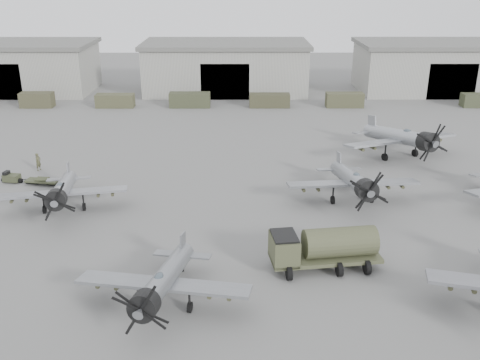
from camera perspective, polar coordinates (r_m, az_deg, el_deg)
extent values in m
plane|color=slate|center=(39.54, -3.41, -9.69)|extent=(220.00, 220.00, 0.00)
cube|color=#A4A49A|center=(105.14, -23.11, 10.85)|extent=(28.00, 14.00, 8.00)
cube|color=#60605B|center=(104.55, -23.47, 13.17)|extent=(29.00, 14.80, 0.70)
cube|color=#A4A49A|center=(97.18, -1.53, 11.78)|extent=(28.00, 14.00, 8.00)
cube|color=#60605B|center=(96.54, -1.56, 14.32)|extent=(29.00, 14.80, 0.70)
cube|color=black|center=(90.68, -1.62, 10.42)|extent=(8.12, 0.40, 6.00)
cube|color=#A4A49A|center=(103.54, 20.42, 11.07)|extent=(28.00, 14.00, 8.00)
cube|color=#60605B|center=(102.94, 20.74, 13.44)|extent=(29.00, 14.80, 0.70)
cube|color=black|center=(97.46, 21.68, 9.72)|extent=(8.12, 0.40, 6.00)
cube|color=#403F2A|center=(91.71, -20.84, 8.00)|extent=(5.11, 2.20, 2.35)
cube|color=#44442C|center=(88.18, -13.18, 8.25)|extent=(6.00, 2.20, 2.08)
cube|color=#383D28|center=(86.29, -5.37, 8.51)|extent=(6.45, 2.20, 2.30)
cube|color=#3B3A26|center=(86.12, 3.16, 8.48)|extent=(6.40, 2.20, 2.12)
cube|color=#42422B|center=(87.61, 11.09, 8.39)|extent=(5.90, 2.20, 2.25)
cylinder|color=gray|center=(35.41, -7.90, -10.17)|extent=(2.89, 9.63, 2.81)
cylinder|color=black|center=(31.71, -10.19, -13.06)|extent=(1.92, 1.68, 1.87)
cube|color=gray|center=(35.10, -8.14, -10.94)|extent=(11.41, 3.80, 0.50)
cube|color=gray|center=(38.85, -6.12, -6.79)|extent=(0.35, 1.49, 1.80)
ellipsoid|color=#3F4C54|center=(33.83, -8.68, -10.25)|extent=(0.71, 1.15, 0.50)
cylinder|color=black|center=(36.24, -10.75, -12.70)|extent=(0.37, 0.75, 0.72)
cylinder|color=black|center=(35.33, -5.37, -13.36)|extent=(0.37, 0.75, 0.72)
cylinder|color=black|center=(39.60, -6.11, -9.50)|extent=(0.15, 0.30, 0.29)
cylinder|color=#94969C|center=(51.06, -18.34, -0.82)|extent=(3.05, 9.73, 2.84)
cylinder|color=black|center=(46.90, -19.05, -2.01)|extent=(1.95, 1.72, 1.89)
cube|color=#94969C|center=(50.64, -18.38, -1.29)|extent=(11.54, 3.99, 0.51)
cube|color=#94969C|center=(54.97, -17.84, 0.99)|extent=(0.38, 1.51, 1.82)
ellipsoid|color=#3F4C54|center=(49.42, -18.65, -0.57)|extent=(0.73, 1.17, 0.51)
cylinder|color=black|center=(51.32, -20.12, -2.99)|extent=(0.38, 0.76, 0.73)
cylinder|color=black|center=(50.80, -16.29, -2.76)|extent=(0.38, 0.76, 0.73)
cylinder|color=black|center=(55.42, -17.64, -1.06)|extent=(0.16, 0.31, 0.29)
cylinder|color=gray|center=(51.36, 11.78, 0.17)|extent=(2.31, 10.46, 3.06)
cylinder|color=black|center=(47.03, 13.37, -1.04)|extent=(1.98, 1.69, 2.04)
cube|color=gray|center=(50.93, 11.94, -0.33)|extent=(12.37, 3.15, 0.55)
cube|color=gray|center=(55.45, 10.50, 2.05)|extent=(0.25, 1.63, 1.95)
ellipsoid|color=#3F4C54|center=(49.66, 12.35, 0.47)|extent=(0.68, 1.22, 0.55)
cylinder|color=black|center=(50.86, 9.85, -2.12)|extent=(0.34, 0.80, 0.78)
cylinder|color=black|center=(51.90, 13.83, -1.95)|extent=(0.34, 0.80, 0.78)
cylinder|color=black|center=(55.93, 10.42, -0.14)|extent=(0.14, 0.32, 0.31)
cylinder|color=#96999E|center=(64.92, 16.43, 4.52)|extent=(5.68, 11.58, 3.46)
cylinder|color=black|center=(60.83, 19.39, 3.86)|extent=(2.58, 2.38, 2.30)
cube|color=#96999E|center=(64.50, 16.75, 4.11)|extent=(13.82, 7.15, 0.62)
cube|color=#96999E|center=(68.91, 13.89, 5.89)|extent=(0.77, 1.77, 2.21)
ellipsoid|color=#3F4C54|center=(63.31, 17.46, 4.93)|extent=(1.09, 1.48, 0.62)
cylinder|color=black|center=(63.64, 15.18, 2.37)|extent=(0.60, 0.94, 0.89)
cylinder|color=black|center=(66.12, 18.16, 2.75)|extent=(0.60, 0.94, 0.89)
cylinder|color=black|center=(69.33, 13.86, 3.87)|extent=(0.25, 0.38, 0.35)
cube|color=#45482F|center=(40.04, 9.06, -8.09)|extent=(8.32, 3.70, 0.29)
cube|color=#45482F|center=(38.85, 4.72, -7.30)|extent=(2.18, 2.86, 1.95)
cylinder|color=#45482F|center=(39.78, 10.59, -6.52)|extent=(5.53, 2.87, 2.18)
cube|color=black|center=(38.37, 4.76, -5.95)|extent=(2.02, 2.51, 0.17)
cylinder|color=black|center=(38.40, 5.25, -9.88)|extent=(0.48, 1.07, 1.03)
cylinder|color=black|center=(42.11, 12.14, -7.28)|extent=(0.48, 1.07, 1.03)
cube|color=#373C27|center=(59.83, -23.17, 0.22)|extent=(1.76, 1.25, 0.72)
cube|color=black|center=(59.97, -23.67, 0.65)|extent=(0.58, 0.87, 0.45)
cylinder|color=black|center=(59.92, -23.13, -0.02)|extent=(1.15, 0.68, 0.50)
cylinder|color=black|center=(59.24, -22.21, 0.07)|extent=(1.07, 0.26, 0.07)
cube|color=#373C27|center=(58.11, -20.34, -0.07)|extent=(3.57, 1.84, 0.16)
cylinder|color=black|center=(58.18, -20.31, -0.28)|extent=(1.39, 0.63, 0.39)
cylinder|color=#373C27|center=(58.05, -20.36, 0.09)|extent=(1.28, 0.50, 0.29)
imported|color=#45462D|center=(62.16, -20.72, 1.82)|extent=(0.72, 0.84, 1.95)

